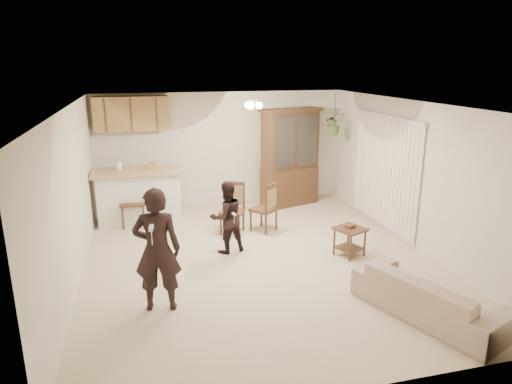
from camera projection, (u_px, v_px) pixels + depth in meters
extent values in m
plane|color=#C2AD92|center=(259.00, 259.00, 7.49)|extent=(6.50, 6.50, 0.00)
cube|color=white|center=(259.00, 105.00, 6.81)|extent=(5.50, 6.50, 0.02)
cube|color=silver|center=(222.00, 149.00, 10.18)|extent=(5.50, 0.02, 2.50)
cube|color=silver|center=(349.00, 276.00, 4.12)|extent=(5.50, 0.02, 2.50)
cube|color=silver|center=(72.00, 198.00, 6.50)|extent=(0.02, 6.50, 2.50)
cube|color=silver|center=(414.00, 175.00, 7.80)|extent=(0.02, 6.50, 2.50)
cube|color=silver|center=(140.00, 198.00, 9.11)|extent=(1.60, 0.55, 1.00)
cube|color=tan|center=(138.00, 171.00, 8.96)|extent=(1.75, 0.70, 0.08)
cube|color=brown|center=(131.00, 114.00, 9.33)|extent=(1.50, 0.34, 0.70)
imported|color=#355923|center=(334.00, 123.00, 9.77)|extent=(0.43, 0.37, 0.48)
cylinder|color=black|center=(335.00, 108.00, 9.68)|extent=(0.01, 0.01, 0.65)
imported|color=beige|center=(429.00, 290.00, 5.72)|extent=(1.37, 2.01, 0.73)
imported|color=black|center=(157.00, 244.00, 5.75)|extent=(0.71, 0.53, 1.80)
imported|color=black|center=(227.00, 214.00, 7.61)|extent=(0.76, 0.66, 1.35)
cube|color=#371F14|center=(289.00, 186.00, 10.30)|extent=(1.35, 0.85, 0.84)
cube|color=#371F14|center=(290.00, 140.00, 10.01)|extent=(1.34, 0.79, 1.26)
cube|color=silver|center=(290.00, 140.00, 10.01)|extent=(1.05, 0.34, 1.10)
cube|color=#371F14|center=(291.00, 110.00, 9.83)|extent=(1.46, 0.91, 0.06)
cube|color=#371F14|center=(350.00, 229.00, 7.51)|extent=(0.58, 0.58, 0.04)
cube|color=#371F14|center=(349.00, 248.00, 7.60)|extent=(0.49, 0.49, 0.03)
cube|color=#371F14|center=(350.00, 227.00, 7.49)|extent=(0.19, 0.16, 0.05)
cube|color=#371F14|center=(133.00, 203.00, 8.90)|extent=(0.52, 0.52, 0.05)
cube|color=#9D824E|center=(132.00, 188.00, 8.82)|extent=(0.35, 0.08, 0.41)
cube|color=#371F14|center=(131.00, 175.00, 8.75)|extent=(0.43, 0.08, 0.08)
cube|color=#371F14|center=(232.00, 211.00, 8.54)|extent=(0.57, 0.57, 0.05)
cube|color=#9D824E|center=(232.00, 198.00, 8.47)|extent=(0.30, 0.17, 0.37)
cube|color=#371F14|center=(232.00, 186.00, 8.40)|extent=(0.36, 0.20, 0.07)
cube|color=#371F14|center=(264.00, 209.00, 8.65)|extent=(0.60, 0.60, 0.05)
cube|color=#9D824E|center=(264.00, 196.00, 8.58)|extent=(0.26, 0.23, 0.37)
cube|color=#371F14|center=(264.00, 184.00, 8.52)|extent=(0.32, 0.28, 0.07)
cube|color=white|center=(151.00, 228.00, 5.29)|extent=(0.07, 0.15, 0.04)
cube|color=white|center=(234.00, 214.00, 7.35)|extent=(0.06, 0.11, 0.03)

